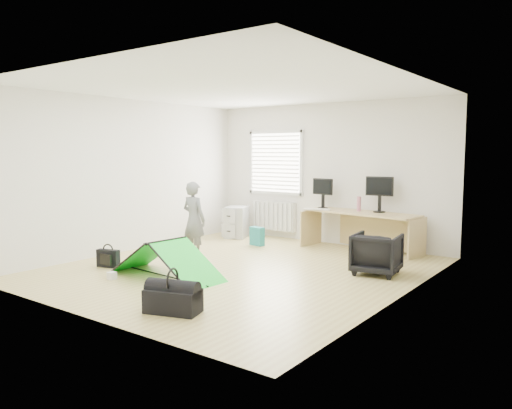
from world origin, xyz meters
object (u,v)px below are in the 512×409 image
Objects in this scene: office_chair at (377,254)px; storage_crate at (368,257)px; monitor_left at (323,197)px; desk at (361,231)px; thermos at (359,204)px; duffel_bag at (173,301)px; laptop_bag at (108,258)px; person at (194,220)px; monitor_right at (380,199)px; kite at (166,259)px; filing_cabinet at (237,222)px.

office_chair is 1.33× the size of storage_crate.
monitor_left is 0.66× the size of office_chair.
thermos reaches higher than desk.
duffel_bag is (-0.20, -4.45, -0.22)m from desk.
monitor_left is 1.19× the size of laptop_bag.
office_chair is 3.05m from person.
kite is at bearing -122.01° from monitor_right.
desk is at bearing -65.54° from office_chair.
thermos is at bearing 146.04° from desk.
thermos is at bearing -16.80° from filing_cabinet.
storage_crate is 1.36× the size of laptop_bag.
thermos is 0.16× the size of kite.
monitor_right reaches higher than desk.
filing_cabinet reaches higher than kite.
office_chair is at bearing -56.91° from thermos.
kite is at bearing -104.99° from desk.
desk is 3.14× the size of office_chair.
filing_cabinet is 4.95m from duffel_bag.
filing_cabinet reaches higher than office_chair.
monitor_right reaches higher than laptop_bag.
desk is 1.21× the size of kite.
laptop_bag is at bearing 140.21° from duffel_bag.
person reaches higher than office_chair.
filing_cabinet is 1.32× the size of monitor_right.
person is (-2.03, -2.16, 0.29)m from desk.
storage_crate reaches higher than laptop_bag.
storage_crate is (-0.32, 0.44, -0.16)m from office_chair.
person is 2.12× the size of duffel_bag.
person is (0.66, -1.98, 0.32)m from filing_cabinet.
kite is 1.19m from laptop_bag.
office_chair is (0.91, -1.45, -0.05)m from desk.
person is 2.58× the size of storage_crate.
desk is at bearing -18.31° from filing_cabinet.
thermos is 0.54× the size of storage_crate.
thermos is at bearing 38.20° from laptop_bag.
person is 2.98m from duffel_bag.
filing_cabinet reaches higher than duffel_bag.
person reaches higher than thermos.
storage_crate is at bearing 54.09° from kite.
person is at bearing 110.80° from duffel_bag.
filing_cabinet is 1.06× the size of duffel_bag.
monitor_left is 0.88× the size of storage_crate.
kite is (-0.60, -3.48, -0.65)m from monitor_left.
person reaches higher than monitor_right.
person is (-1.96, -2.22, -0.20)m from thermos.
monitor_left reaches higher than kite.
desk is 7.74× the size of thermos.
monitor_right is 0.38m from thermos.
duffel_bag is (1.84, -2.29, -0.51)m from person.
monitor_right is 1.82× the size of thermos.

